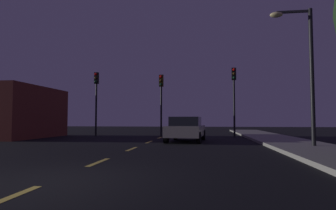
# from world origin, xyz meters

# --- Properties ---
(ground_plane) EXTENTS (80.00, 80.00, 0.00)m
(ground_plane) POSITION_xyz_m (0.00, 7.00, 0.00)
(ground_plane) COLOR black
(sidewalk_curb_right) EXTENTS (3.00, 40.00, 0.15)m
(sidewalk_curb_right) POSITION_xyz_m (7.50, 7.00, 0.07)
(sidewalk_curb_right) COLOR gray
(sidewalk_curb_right) RESTS_ON ground_plane
(lane_stripe_nearest) EXTENTS (0.16, 1.60, 0.01)m
(lane_stripe_nearest) POSITION_xyz_m (0.00, -1.20, 0.00)
(lane_stripe_nearest) COLOR #EACC4C
(lane_stripe_nearest) RESTS_ON ground_plane
(lane_stripe_second) EXTENTS (0.16, 1.60, 0.01)m
(lane_stripe_second) POSITION_xyz_m (0.00, 2.60, 0.00)
(lane_stripe_second) COLOR #EACC4C
(lane_stripe_second) RESTS_ON ground_plane
(lane_stripe_third) EXTENTS (0.16, 1.60, 0.01)m
(lane_stripe_third) POSITION_xyz_m (0.00, 6.40, 0.00)
(lane_stripe_third) COLOR #EACC4C
(lane_stripe_third) RESTS_ON ground_plane
(lane_stripe_fourth) EXTENTS (0.16, 1.60, 0.01)m
(lane_stripe_fourth) POSITION_xyz_m (0.00, 10.20, 0.00)
(lane_stripe_fourth) COLOR #EACC4C
(lane_stripe_fourth) RESTS_ON ground_plane
(lane_stripe_fifth) EXTENTS (0.16, 1.60, 0.01)m
(lane_stripe_fifth) POSITION_xyz_m (0.00, 14.00, 0.00)
(lane_stripe_fifth) COLOR #EACC4C
(lane_stripe_fifth) RESTS_ON ground_plane
(lane_stripe_sixth) EXTENTS (0.16, 1.60, 0.01)m
(lane_stripe_sixth) POSITION_xyz_m (0.00, 17.80, 0.00)
(lane_stripe_sixth) COLOR #EACC4C
(lane_stripe_sixth) RESTS_ON ground_plane
(lane_stripe_seventh) EXTENTS (0.16, 1.60, 0.01)m
(lane_stripe_seventh) POSITION_xyz_m (0.00, 21.60, 0.00)
(lane_stripe_seventh) COLOR #EACC4C
(lane_stripe_seventh) RESTS_ON ground_plane
(traffic_signal_left) EXTENTS (0.32, 0.38, 5.01)m
(traffic_signal_left) POSITION_xyz_m (-5.29, 15.32, 3.50)
(traffic_signal_left) COLOR black
(traffic_signal_left) RESTS_ON ground_plane
(traffic_signal_center) EXTENTS (0.32, 0.38, 4.71)m
(traffic_signal_center) POSITION_xyz_m (-0.12, 15.32, 3.31)
(traffic_signal_center) COLOR black
(traffic_signal_center) RESTS_ON ground_plane
(traffic_signal_right) EXTENTS (0.32, 0.38, 5.11)m
(traffic_signal_right) POSITION_xyz_m (5.31, 15.32, 3.57)
(traffic_signal_right) COLOR black
(traffic_signal_right) RESTS_ON ground_plane
(car_stopped_ahead) EXTENTS (2.25, 4.22, 1.44)m
(car_stopped_ahead) POSITION_xyz_m (2.06, 10.82, 0.74)
(car_stopped_ahead) COLOR gray
(car_stopped_ahead) RESTS_ON ground_plane
(street_lamp_right) EXTENTS (1.81, 0.36, 6.17)m
(street_lamp_right) POSITION_xyz_m (7.50, 7.32, 3.78)
(street_lamp_right) COLOR black
(street_lamp_right) RESTS_ON ground_plane
(storefront_left) EXTENTS (4.79, 6.60, 3.60)m
(storefront_left) POSITION_xyz_m (-10.40, 12.73, 1.80)
(storefront_left) COLOR maroon
(storefront_left) RESTS_ON ground_plane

